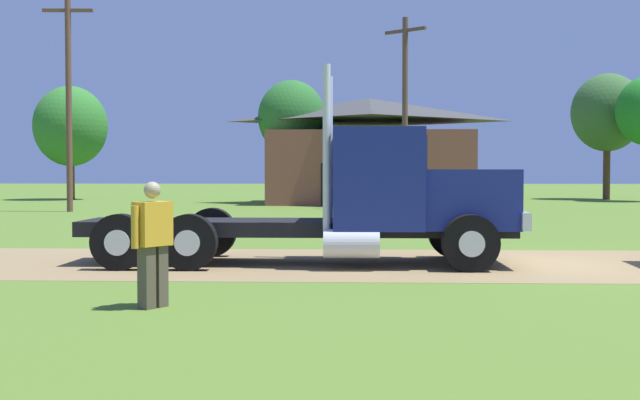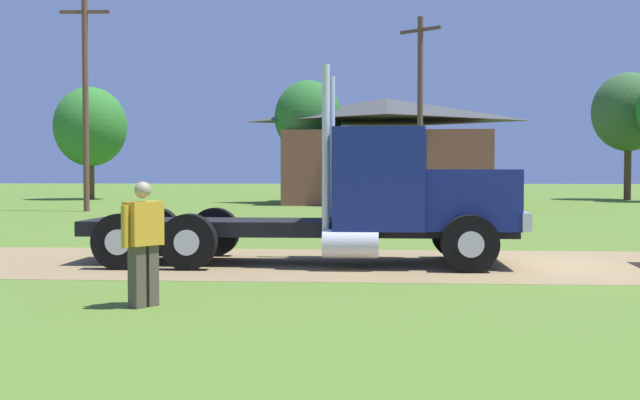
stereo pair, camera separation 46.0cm
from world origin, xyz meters
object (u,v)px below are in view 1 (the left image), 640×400
(truck_foreground_white, at_px, (369,201))
(utility_pole_near, at_px, (69,99))
(shed_building, at_px, (369,153))
(utility_pole_far, at_px, (405,108))
(visitor_walking_mid, at_px, (153,239))

(truck_foreground_white, bearing_deg, utility_pole_near, 123.49)
(shed_building, relative_size, utility_pole_far, 1.30)
(shed_building, bearing_deg, truck_foreground_white, -91.26)
(visitor_walking_mid, bearing_deg, shed_building, 84.10)
(shed_building, distance_m, utility_pole_far, 8.23)
(truck_foreground_white, relative_size, utility_pole_far, 0.95)
(utility_pole_near, bearing_deg, truck_foreground_white, -56.51)
(utility_pole_far, bearing_deg, utility_pole_near, -171.62)
(visitor_walking_mid, relative_size, utility_pole_near, 0.17)
(utility_pole_near, height_order, utility_pole_far, utility_pole_near)
(visitor_walking_mid, relative_size, shed_building, 0.14)
(visitor_walking_mid, xyz_separation_m, shed_building, (3.55, 34.34, 1.93))
(shed_building, relative_size, utility_pole_near, 1.22)
(truck_foreground_white, distance_m, utility_pole_far, 21.81)
(utility_pole_far, bearing_deg, shed_building, 100.58)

